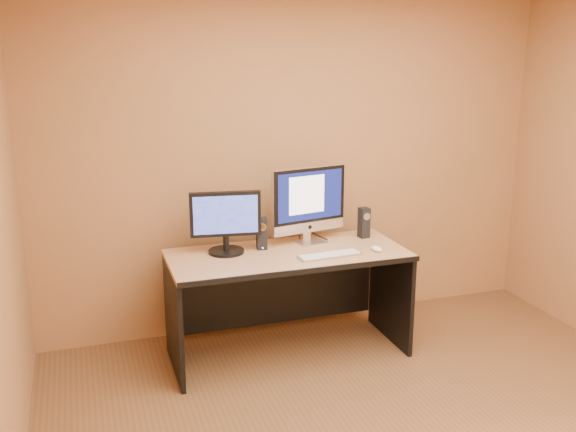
{
  "coord_description": "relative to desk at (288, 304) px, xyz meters",
  "views": [
    {
      "loc": [
        -1.6,
        -2.57,
        2.14
      ],
      "look_at": [
        -0.3,
        1.33,
        1.05
      ],
      "focal_mm": 40.0,
      "sensor_mm": 36.0,
      "label": 1
    }
  ],
  "objects": [
    {
      "name": "imac",
      "position": [
        0.23,
        0.18,
        0.66
      ],
      "size": [
        0.62,
        0.32,
        0.57
      ],
      "primitive_type": null,
      "rotation": [
        0.0,
        0.0,
        0.19
      ],
      "color": "silver",
      "rests_on": "desk"
    },
    {
      "name": "walls",
      "position": [
        0.27,
        -1.43,
        0.92
      ],
      "size": [
        4.0,
        4.0,
        2.6
      ],
      "primitive_type": null,
      "color": "#A06240",
      "rests_on": "ground"
    },
    {
      "name": "desk",
      "position": [
        0.0,
        0.0,
        0.0
      ],
      "size": [
        1.65,
        0.72,
        0.76
      ],
      "primitive_type": null,
      "rotation": [
        0.0,
        0.0,
        -0.0
      ],
      "color": "tan",
      "rests_on": "ground"
    },
    {
      "name": "second_monitor",
      "position": [
        -0.41,
        0.14,
        0.6
      ],
      "size": [
        0.52,
        0.31,
        0.43
      ],
      "primitive_type": null,
      "rotation": [
        0.0,
        0.0,
        -0.14
      ],
      "color": "black",
      "rests_on": "desk"
    },
    {
      "name": "mouse",
      "position": [
        0.6,
        -0.16,
        0.4
      ],
      "size": [
        0.07,
        0.11,
        0.04
      ],
      "primitive_type": "ellipsoid",
      "rotation": [
        0.0,
        0.0,
        0.1
      ],
      "color": "white",
      "rests_on": "desk"
    },
    {
      "name": "speaker_left",
      "position": [
        -0.15,
        0.14,
        0.49
      ],
      "size": [
        0.08,
        0.08,
        0.23
      ],
      "primitive_type": null,
      "rotation": [
        0.0,
        0.0,
        -0.13
      ],
      "color": "black",
      "rests_on": "desk"
    },
    {
      "name": "cable_b",
      "position": [
        0.2,
        0.32,
        0.38
      ],
      "size": [
        0.06,
        0.18,
        0.01
      ],
      "primitive_type": "cylinder",
      "rotation": [
        1.57,
        0.0,
        -0.26
      ],
      "color": "black",
      "rests_on": "desk"
    },
    {
      "name": "cable_a",
      "position": [
        0.35,
        0.3,
        0.38
      ],
      "size": [
        0.05,
        0.22,
        0.01
      ],
      "primitive_type": "cylinder",
      "rotation": [
        1.57,
        0.0,
        0.18
      ],
      "color": "black",
      "rests_on": "desk"
    },
    {
      "name": "keyboard",
      "position": [
        0.24,
        -0.16,
        0.39
      ],
      "size": [
        0.45,
        0.15,
        0.02
      ],
      "primitive_type": "cube",
      "rotation": [
        0.0,
        0.0,
        0.07
      ],
      "color": "#B2B2B7",
      "rests_on": "desk"
    },
    {
      "name": "speaker_right",
      "position": [
        0.65,
        0.18,
        0.49
      ],
      "size": [
        0.08,
        0.08,
        0.23
      ],
      "primitive_type": null,
      "rotation": [
        0.0,
        0.0,
        0.09
      ],
      "color": "black",
      "rests_on": "desk"
    }
  ]
}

